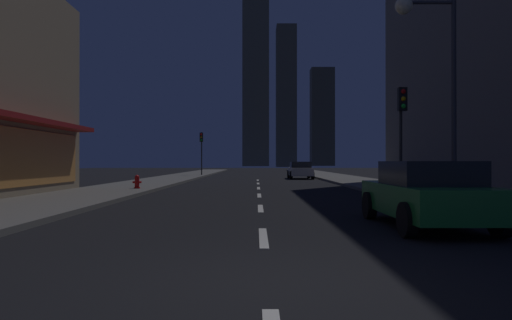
# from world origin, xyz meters

# --- Properties ---
(ground_plane) EXTENTS (78.00, 136.00, 0.10)m
(ground_plane) POSITION_xyz_m (0.00, 32.00, -0.05)
(ground_plane) COLOR black
(sidewalk_right) EXTENTS (4.00, 76.00, 0.15)m
(sidewalk_right) POSITION_xyz_m (7.00, 32.00, 0.07)
(sidewalk_right) COLOR #605E59
(sidewalk_right) RESTS_ON ground
(sidewalk_left) EXTENTS (4.00, 76.00, 0.15)m
(sidewalk_left) POSITION_xyz_m (-7.00, 32.00, 0.07)
(sidewalk_left) COLOR #605E59
(sidewalk_left) RESTS_ON ground
(lane_marking_center) EXTENTS (0.16, 33.40, 0.01)m
(lane_marking_center) POSITION_xyz_m (0.00, 13.60, 0.01)
(lane_marking_center) COLOR silver
(lane_marking_center) RESTS_ON ground
(skyscraper_distant_tall) EXTENTS (8.83, 5.47, 67.80)m
(skyscraper_distant_tall) POSITION_xyz_m (-0.24, 143.26, 33.90)
(skyscraper_distant_tall) COLOR #5D5846
(skyscraper_distant_tall) RESTS_ON ground
(skyscraper_distant_mid) EXTENTS (5.61, 6.37, 39.88)m
(skyscraper_distant_mid) POSITION_xyz_m (8.43, 120.57, 19.94)
(skyscraper_distant_mid) COLOR brown
(skyscraper_distant_mid) RESTS_ON ground
(skyscraper_distant_short) EXTENTS (8.27, 6.15, 35.12)m
(skyscraper_distant_short) POSITION_xyz_m (23.75, 154.56, 17.56)
(skyscraper_distant_short) COLOR #464335
(skyscraper_distant_short) RESTS_ON ground
(car_parked_near) EXTENTS (1.98, 4.24, 1.45)m
(car_parked_near) POSITION_xyz_m (3.60, 4.54, 0.74)
(car_parked_near) COLOR #1E722D
(car_parked_near) RESTS_ON ground
(car_parked_far) EXTENTS (1.98, 4.24, 1.45)m
(car_parked_far) POSITION_xyz_m (3.60, 32.20, 0.74)
(car_parked_far) COLOR silver
(car_parked_far) RESTS_ON ground
(fire_hydrant_far_left) EXTENTS (0.42, 0.30, 0.65)m
(fire_hydrant_far_left) POSITION_xyz_m (-5.90, 16.24, 0.45)
(fire_hydrant_far_left) COLOR red
(fire_hydrant_far_left) RESTS_ON sidewalk_left
(traffic_light_near_right) EXTENTS (0.32, 0.48, 4.20)m
(traffic_light_near_right) POSITION_xyz_m (5.50, 11.92, 3.19)
(traffic_light_near_right) COLOR #2D2D2D
(traffic_light_near_right) RESTS_ON sidewalk_right
(traffic_light_far_left) EXTENTS (0.32, 0.48, 4.20)m
(traffic_light_far_left) POSITION_xyz_m (-5.50, 38.29, 3.19)
(traffic_light_far_left) COLOR #2D2D2D
(traffic_light_far_left) RESTS_ON sidewalk_left
(street_lamp_right) EXTENTS (1.96, 0.56, 6.58)m
(street_lamp_right) POSITION_xyz_m (5.38, 8.99, 5.07)
(street_lamp_right) COLOR #38383D
(street_lamp_right) RESTS_ON sidewalk_right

